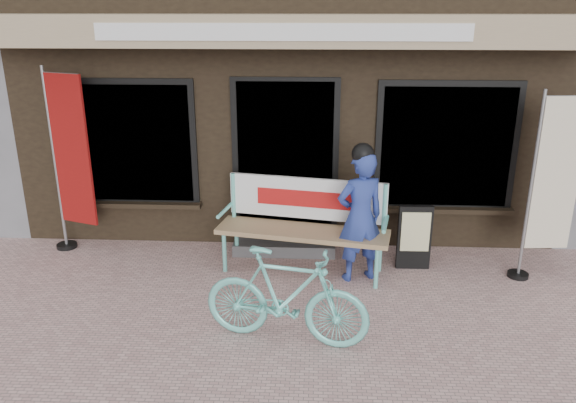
# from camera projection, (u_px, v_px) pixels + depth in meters

# --- Properties ---
(ground) EXTENTS (70.00, 70.00, 0.00)m
(ground) POSITION_uv_depth(u_px,v_px,m) (274.00, 323.00, 5.63)
(ground) COLOR #CBA19B
(ground) RESTS_ON ground
(storefront) EXTENTS (7.00, 6.77, 6.00)m
(storefront) POSITION_uv_depth(u_px,v_px,m) (295.00, 7.00, 9.33)
(storefront) COLOR black
(storefront) RESTS_ON ground
(bench) EXTENTS (2.08, 0.88, 1.09)m
(bench) POSITION_uv_depth(u_px,v_px,m) (304.00, 218.00, 6.63)
(bench) COLOR #6ED7C9
(bench) RESTS_ON ground
(person) EXTENTS (0.65, 0.54, 1.62)m
(person) POSITION_uv_depth(u_px,v_px,m) (360.00, 214.00, 6.31)
(person) COLOR navy
(person) RESTS_ON ground
(bicycle) EXTENTS (1.62, 0.75, 0.94)m
(bicycle) POSITION_uv_depth(u_px,v_px,m) (286.00, 296.00, 5.18)
(bicycle) COLOR #6ED7C9
(bicycle) RESTS_ON ground
(nobori_red) EXTENTS (0.69, 0.36, 2.35)m
(nobori_red) POSITION_uv_depth(u_px,v_px,m) (69.00, 160.00, 6.91)
(nobori_red) COLOR gray
(nobori_red) RESTS_ON ground
(nobori_cream) EXTENTS (0.64, 0.26, 2.19)m
(nobori_cream) POSITION_uv_depth(u_px,v_px,m) (551.00, 185.00, 6.23)
(nobori_cream) COLOR gray
(nobori_cream) RESTS_ON ground
(menu_stand) EXTENTS (0.40, 0.09, 0.80)m
(menu_stand) POSITION_uv_depth(u_px,v_px,m) (414.00, 237.00, 6.68)
(menu_stand) COLOR black
(menu_stand) RESTS_ON ground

